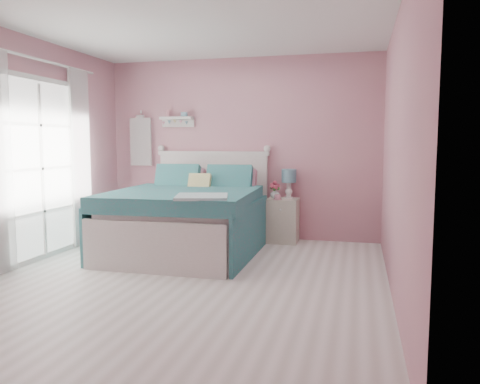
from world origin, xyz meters
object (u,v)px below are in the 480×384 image
at_px(vase, 275,193).
at_px(teacup, 277,197).
at_px(nightstand, 283,220).
at_px(bed, 189,219).
at_px(table_lamp, 289,178).

bearing_deg(vase, teacup, -68.85).
height_order(vase, teacup, vase).
height_order(nightstand, vase, vase).
height_order(bed, teacup, bed).
relative_size(bed, table_lamp, 5.44).
bearing_deg(vase, bed, -136.88).
distance_m(nightstand, table_lamp, 0.60).
xyz_separation_m(bed, vase, (0.95, 0.89, 0.26)).
distance_m(nightstand, teacup, 0.37).
bearing_deg(bed, teacup, 32.13).
relative_size(nightstand, table_lamp, 1.50).
height_order(table_lamp, teacup, table_lamp).
bearing_deg(table_lamp, teacup, -119.15).
bearing_deg(table_lamp, vase, -167.43).
height_order(bed, nightstand, bed).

